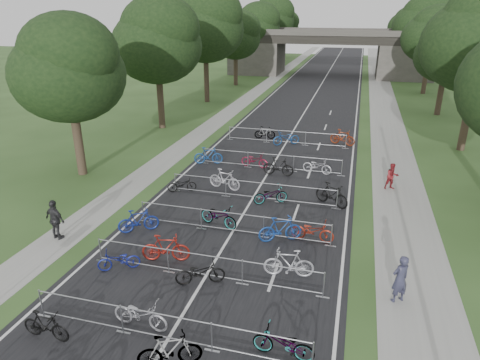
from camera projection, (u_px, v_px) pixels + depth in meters
The scene contains 49 objects.
road at pixel (317, 91), 55.17m from camera, with size 11.00×140.00×0.01m, color black.
sidewalk_right at pixel (382, 94), 53.20m from camera, with size 3.00×140.00×0.01m, color gray.
sidewalk_left at pixel (260, 89), 57.02m from camera, with size 2.00×140.00×0.01m, color gray.
lane_markings at pixel (317, 91), 55.18m from camera, with size 0.12×140.00×0.00m, color silver.
overpass_bridge at pixel (328, 52), 67.29m from camera, with size 31.00×8.00×7.05m.
tree_left_0 at pixel (69, 71), 25.07m from camera, with size 6.72×6.72×10.25m.
tree_left_1 at pixel (157, 42), 35.51m from camera, with size 7.56×7.56×11.53m.
tree_left_2 at pixel (206, 27), 45.95m from camera, with size 8.40×8.40×12.81m.
tree_right_2 at pixel (449, 53), 40.72m from camera, with size 6.16×6.16×9.39m.
tree_left_3 at pixel (236, 36), 57.30m from camera, with size 6.72×6.72×10.25m.
tree_right_3 at pixel (433, 36), 51.10m from camera, with size 7.17×7.17×10.93m.
tree_left_4 at pixel (257, 27), 67.74m from camera, with size 7.56×7.56×11.53m.
tree_right_4 at pixel (422, 24), 61.48m from camera, with size 8.18×8.18×12.47m.
tree_left_5 at pixel (272, 20), 78.17m from camera, with size 8.40×8.40×12.81m.
tree_right_5 at pixel (412, 34), 72.95m from camera, with size 6.16×6.16×9.39m.
tree_left_6 at pixel (283, 27), 89.52m from camera, with size 6.72×6.72×10.25m.
tree_right_6 at pixel (407, 25), 83.33m from camera, with size 7.17×7.17×10.93m.
barrier_row_1 at pixel (166, 328), 13.44m from camera, with size 9.70×0.08×1.10m.
barrier_row_2 at pixel (204, 266), 16.66m from camera, with size 9.70×0.08×1.10m.
barrier_row_3 at pixel (232, 223), 20.06m from camera, with size 9.70×0.08×1.10m.
barrier_row_4 at pixel (252, 190), 23.64m from camera, with size 9.70×0.08×1.10m.
barrier_row_5 at pixel (270, 162), 28.12m from camera, with size 9.70×0.08×1.10m.
barrier_row_6 at pixel (286, 137), 33.49m from camera, with size 9.70×0.08×1.10m.
bike_4 at pixel (46, 326), 13.58m from camera, with size 0.48×1.71×1.03m, color black.
bike_5 at pixel (140, 314), 14.08m from camera, with size 0.69×1.99×1.05m, color #9B9BA2.
bike_6 at pixel (170, 351), 12.50m from camera, with size 0.54×1.92×1.15m, color #989B9F.
bike_7 at pixel (283, 344), 12.85m from camera, with size 0.67×1.93×1.01m, color #989B9F.
bike_8 at pixel (119, 260), 17.25m from camera, with size 0.59×1.69×0.89m, color navy.
bike_9 at pixel (166, 248), 17.80m from camera, with size 0.57×2.03×1.22m, color maroon.
bike_10 at pixel (200, 272), 16.35m from camera, with size 0.67×1.92×1.01m, color black.
bike_11 at pixel (289, 263), 16.77m from camera, with size 0.56×2.00×1.20m, color #AEAEB6.
bike_12 at pixel (138, 221), 20.18m from camera, with size 0.54×1.93×1.16m, color navy.
bike_13 at pixel (219, 216), 20.71m from camera, with size 0.73×2.11×1.11m, color #989B9F.
bike_14 at pixel (280, 229), 19.34m from camera, with size 0.58×2.04×1.23m, color #1C449A.
bike_15 at pixel (313, 231), 19.40m from camera, with size 0.68×1.95×1.02m, color maroon.
bike_16 at pixel (182, 185), 24.72m from camera, with size 0.58×1.67×0.88m, color black.
bike_17 at pixel (225, 179), 24.99m from camera, with size 0.58×2.04×1.23m, color #B3B1B9.
bike_18 at pixel (271, 195), 23.18m from camera, with size 0.67×1.91×1.01m, color #989B9F.
bike_19 at pixel (332, 195), 22.91m from camera, with size 0.59×2.08×1.25m, color black.
bike_20 at pixel (208, 156), 29.12m from camera, with size 0.56×1.97×1.18m, color #19488C.
bike_21 at pixel (255, 160), 28.54m from camera, with size 0.66×1.89×0.99m, color maroon.
bike_22 at pixel (278, 167), 27.09m from camera, with size 0.55×1.96×1.18m, color black.
bike_23 at pixel (317, 166), 27.47m from camera, with size 0.66×1.89×0.99m, color silver.
bike_25 at pixel (265, 133), 34.82m from camera, with size 0.48×1.69×1.02m, color #989B9F.
bike_26 at pixel (286, 138), 33.21m from camera, with size 0.75×2.15×1.13m, color navy.
bike_27 at pixel (343, 137), 33.19m from camera, with size 0.57×2.04×1.22m, color maroon.
pedestrian_a at pixel (400, 279), 15.21m from camera, with size 0.68×0.45×1.87m, color #2E2E45.
pedestrian_b at pixel (392, 177), 24.94m from camera, with size 0.76×0.60×1.57m, color maroon.
pedestrian_c at pixel (55, 220), 19.42m from camera, with size 1.13×0.47×1.93m, color #272629.
Camera 1 is at (5.11, -6.14, 9.87)m, focal length 32.00 mm.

